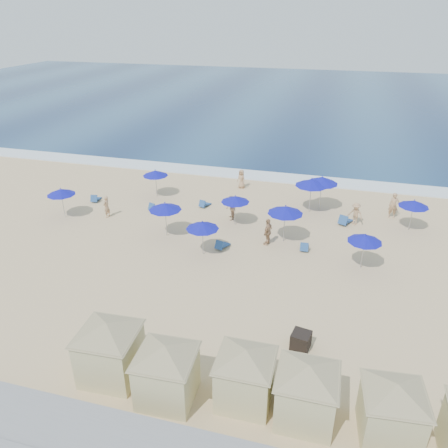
# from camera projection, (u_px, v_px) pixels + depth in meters

# --- Properties ---
(ground) EXTENTS (160.00, 160.00, 0.00)m
(ground) POSITION_uv_depth(u_px,v_px,m) (235.00, 266.00, 25.59)
(ground) COLOR #CFB283
(ground) RESTS_ON ground
(ocean) EXTENTS (160.00, 80.00, 0.06)m
(ocean) POSITION_uv_depth(u_px,v_px,m) (314.00, 99.00, 73.16)
(ocean) COLOR #0E274F
(ocean) RESTS_ON ground
(surf_line) EXTENTS (160.00, 2.50, 0.08)m
(surf_line) POSITION_uv_depth(u_px,v_px,m) (277.00, 177.00, 38.98)
(surf_line) COLOR white
(surf_line) RESTS_ON ground
(trash_bin) EXTENTS (0.93, 0.93, 0.80)m
(trash_bin) POSITION_uv_depth(u_px,v_px,m) (301.00, 340.00, 19.26)
(trash_bin) COLOR black
(trash_bin) RESTS_ON ground
(cabana_0) EXTENTS (4.70, 4.70, 2.95)m
(cabana_0) POSITION_uv_depth(u_px,v_px,m) (109.00, 343.00, 17.25)
(cabana_0) COLOR beige
(cabana_0) RESTS_ON ground
(cabana_1) EXTENTS (4.47, 4.47, 2.81)m
(cabana_1) POSITION_uv_depth(u_px,v_px,m) (166.00, 365.00, 16.28)
(cabana_1) COLOR beige
(cabana_1) RESTS_ON ground
(cabana_2) EXTENTS (4.36, 4.36, 2.74)m
(cabana_2) POSITION_uv_depth(u_px,v_px,m) (245.00, 369.00, 16.17)
(cabana_2) COLOR beige
(cabana_2) RESTS_ON ground
(cabana_3) EXTENTS (4.44, 4.44, 2.79)m
(cabana_3) POSITION_uv_depth(u_px,v_px,m) (307.00, 385.00, 15.43)
(cabana_3) COLOR beige
(cabana_3) RESTS_ON ground
(cabana_4) EXTENTS (4.26, 4.26, 2.69)m
(cabana_4) POSITION_uv_depth(u_px,v_px,m) (393.00, 404.00, 14.78)
(cabana_4) COLOR beige
(cabana_4) RESTS_ON ground
(umbrella_0) EXTENTS (1.99, 1.99, 2.26)m
(umbrella_0) POSITION_uv_depth(u_px,v_px,m) (61.00, 192.00, 30.78)
(umbrella_0) COLOR #A5A8AD
(umbrella_0) RESTS_ON ground
(umbrella_1) EXTENTS (2.00, 2.00, 2.28)m
(umbrella_1) POSITION_uv_depth(u_px,v_px,m) (155.00, 173.00, 34.28)
(umbrella_1) COLOR #A5A8AD
(umbrella_1) RESTS_ON ground
(umbrella_2) EXTENTS (2.14, 2.14, 2.44)m
(umbrella_2) POSITION_uv_depth(u_px,v_px,m) (165.00, 206.00, 28.13)
(umbrella_2) COLOR #A5A8AD
(umbrella_2) RESTS_ON ground
(umbrella_3) EXTENTS (1.96, 1.96, 2.23)m
(umbrella_3) POSITION_uv_depth(u_px,v_px,m) (235.00, 199.00, 29.68)
(umbrella_3) COLOR #A5A8AD
(umbrella_3) RESTS_ON ground
(umbrella_4) EXTENTS (1.99, 1.99, 2.27)m
(umbrella_4) POSITION_uv_depth(u_px,v_px,m) (202.00, 225.00, 25.98)
(umbrella_4) COLOR #A5A8AD
(umbrella_4) RESTS_ON ground
(umbrella_5) EXTENTS (2.36, 2.36, 2.68)m
(umbrella_5) POSITION_uv_depth(u_px,v_px,m) (312.00, 182.00, 31.43)
(umbrella_5) COLOR #A5A8AD
(umbrella_5) RESTS_ON ground
(umbrella_6) EXTENTS (2.26, 2.26, 2.57)m
(umbrella_6) POSITION_uv_depth(u_px,v_px,m) (285.00, 210.00, 27.38)
(umbrella_6) COLOR #A5A8AD
(umbrella_6) RESTS_ON ground
(umbrella_7) EXTENTS (2.37, 2.37, 2.69)m
(umbrella_7) POSITION_uv_depth(u_px,v_px,m) (322.00, 180.00, 31.82)
(umbrella_7) COLOR #A5A8AD
(umbrella_7) RESTS_ON ground
(umbrella_8) EXTENTS (1.98, 1.98, 2.25)m
(umbrella_8) POSITION_uv_depth(u_px,v_px,m) (414.00, 204.00, 28.95)
(umbrella_8) COLOR #A5A8AD
(umbrella_8) RESTS_ON ground
(umbrella_9) EXTENTS (1.97, 1.97, 2.24)m
(umbrella_9) POSITION_uv_depth(u_px,v_px,m) (365.00, 238.00, 24.58)
(umbrella_9) COLOR #A5A8AD
(umbrella_9) RESTS_ON ground
(beach_chair_0) EXTENTS (0.71, 1.24, 0.64)m
(beach_chair_0) POSITION_uv_depth(u_px,v_px,m) (96.00, 199.00, 34.13)
(beach_chair_0) COLOR #244A85
(beach_chair_0) RESTS_ON ground
(beach_chair_1) EXTENTS (0.88, 1.29, 0.65)m
(beach_chair_1) POSITION_uv_depth(u_px,v_px,m) (154.00, 207.00, 32.66)
(beach_chair_1) COLOR #244A85
(beach_chair_1) RESTS_ON ground
(beach_chair_2) EXTENTS (0.78, 1.22, 0.62)m
(beach_chair_2) POSITION_uv_depth(u_px,v_px,m) (204.00, 204.00, 33.21)
(beach_chair_2) COLOR #244A85
(beach_chair_2) RESTS_ON ground
(beach_chair_3) EXTENTS (0.82, 1.28, 0.65)m
(beach_chair_3) POSITION_uv_depth(u_px,v_px,m) (222.00, 245.00, 27.42)
(beach_chair_3) COLOR #244A85
(beach_chair_3) RESTS_ON ground
(beach_chair_4) EXTENTS (0.56, 1.16, 0.62)m
(beach_chair_4) POSITION_uv_depth(u_px,v_px,m) (304.00, 247.00, 27.24)
(beach_chair_4) COLOR #244A85
(beach_chair_4) RESTS_ON ground
(beach_chair_5) EXTENTS (1.10, 1.51, 0.76)m
(beach_chair_5) POSITION_uv_depth(u_px,v_px,m) (345.00, 220.00, 30.52)
(beach_chair_5) COLOR #244A85
(beach_chair_5) RESTS_ON ground
(beachgoer_0) EXTENTS (0.44, 0.62, 1.61)m
(beachgoer_0) POSITION_uv_depth(u_px,v_px,m) (106.00, 207.00, 31.32)
(beachgoer_0) COLOR tan
(beachgoer_0) RESTS_ON ground
(beachgoer_1) EXTENTS (0.88, 1.01, 1.77)m
(beachgoer_1) POSITION_uv_depth(u_px,v_px,m) (231.00, 208.00, 30.91)
(beachgoer_1) COLOR tan
(beachgoer_1) RESTS_ON ground
(beachgoer_2) EXTENTS (0.69, 1.13, 1.79)m
(beachgoer_2) POSITION_uv_depth(u_px,v_px,m) (268.00, 232.00, 27.60)
(beachgoer_2) COLOR tan
(beachgoer_2) RESTS_ON ground
(beachgoer_3) EXTENTS (1.21, 1.00, 1.63)m
(beachgoer_3) POSITION_uv_depth(u_px,v_px,m) (355.00, 214.00, 30.21)
(beachgoer_3) COLOR tan
(beachgoer_3) RESTS_ON ground
(beachgoer_4) EXTENTS (0.93, 0.82, 1.60)m
(beachgoer_4) POSITION_uv_depth(u_px,v_px,m) (241.00, 179.00, 36.44)
(beachgoer_4) COLOR tan
(beachgoer_4) RESTS_ON ground
(beachgoer_5) EXTENTS (0.69, 0.46, 1.87)m
(beachgoer_5) POSITION_uv_depth(u_px,v_px,m) (394.00, 206.00, 31.17)
(beachgoer_5) COLOR tan
(beachgoer_5) RESTS_ON ground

